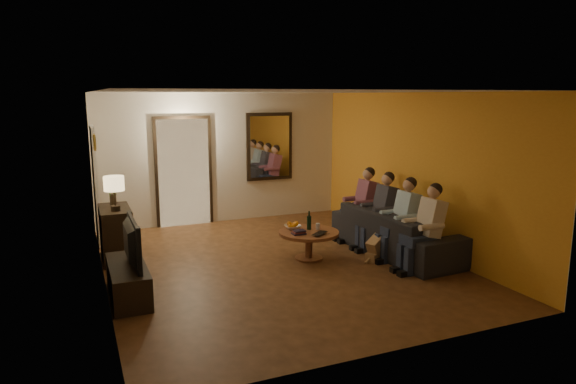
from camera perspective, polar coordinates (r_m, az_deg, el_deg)
name	(u,v)px	position (r m, az deg, el deg)	size (l,w,h in m)	color
floor	(278,264)	(7.97, -1.16, -7.97)	(5.00, 6.00, 0.01)	#492C13
ceiling	(277,92)	(7.55, -1.24, 11.08)	(5.00, 6.00, 0.01)	white
back_wall	(223,158)	(10.47, -7.28, 3.76)	(5.00, 0.02, 2.60)	beige
front_wall	(392,227)	(5.04, 11.51, -3.87)	(5.00, 0.02, 2.60)	beige
left_wall	(99,193)	(7.13, -20.21, -0.06)	(0.02, 6.00, 2.60)	beige
right_wall	(416,171)	(8.87, 14.00, 2.28)	(0.02, 6.00, 2.60)	beige
orange_accent	(415,171)	(8.86, 13.95, 2.28)	(0.01, 6.00, 2.60)	orange
kitchen_doorway	(184,173)	(10.30, -11.51, 2.11)	(1.00, 0.06, 2.10)	#FFE0A5
door_trim	(184,173)	(10.29, -11.50, 2.10)	(1.12, 0.04, 2.22)	black
fridge_glimpse	(197,179)	(10.38, -10.13, 1.38)	(0.45, 0.03, 1.70)	silver
mirror_frame	(269,147)	(10.72, -2.08, 5.07)	(1.00, 0.05, 1.40)	black
mirror_glass	(270,147)	(10.69, -2.02, 5.06)	(0.86, 0.02, 1.26)	white
white_door	(96,185)	(9.45, -20.58, 0.69)	(0.06, 0.85, 2.04)	white
framed_art	(94,142)	(8.35, -20.71, 5.21)	(0.03, 0.28, 0.24)	#B28C33
art_canvas	(95,142)	(8.35, -20.61, 5.21)	(0.01, 0.22, 0.18)	brown
dresser	(116,234)	(8.49, -18.55, -4.43)	(0.45, 0.94, 0.83)	black
table_lamp	(115,193)	(8.13, -18.71, -0.14)	(0.30, 0.30, 0.54)	beige
flower_vase	(112,192)	(8.57, -18.92, 0.05)	(0.14, 0.14, 0.44)	#BF1437
tv_stand	(128,281)	(6.96, -17.35, -9.41)	(0.45, 1.29, 0.43)	black
tv	(126,242)	(6.80, -17.58, -5.36)	(0.13, 1.03, 0.59)	black
sofa	(396,231)	(8.59, 11.94, -4.30)	(0.97, 2.48, 0.72)	black
person_a	(427,231)	(7.77, 15.17, -4.21)	(0.60, 0.40, 1.20)	tan
person_b	(403,222)	(8.24, 12.62, -3.26)	(0.60, 0.40, 1.20)	tan
person_c	(381,214)	(8.72, 10.34, -2.40)	(0.60, 0.40, 1.20)	tan
person_d	(363,207)	(9.21, 8.31, -1.63)	(0.60, 0.40, 1.20)	tan
dog	(379,242)	(8.21, 10.08, -5.53)	(0.56, 0.24, 0.56)	#A66F4C
coffee_table	(309,245)	(8.14, 2.32, -5.91)	(0.95, 0.95, 0.45)	brown
bowl	(293,227)	(8.19, 0.54, -3.93)	(0.26, 0.26, 0.06)	white
oranges	(293,223)	(8.17, 0.54, -3.47)	(0.20, 0.20, 0.08)	orange
wine_bottle	(309,220)	(8.15, 2.36, -3.12)	(0.07, 0.07, 0.31)	black
wine_glass	(318,226)	(8.18, 3.33, -3.83)	(0.06, 0.06, 0.10)	silver
book_stack	(299,232)	(7.89, 1.19, -4.47)	(0.20, 0.15, 0.07)	black
laptop	(323,234)	(7.87, 3.86, -4.70)	(0.33, 0.21, 0.03)	black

